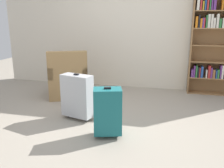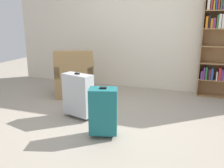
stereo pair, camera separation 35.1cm
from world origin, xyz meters
name	(u,v)px [view 2 (the right image)]	position (x,y,z in m)	size (l,w,h in m)	color
ground_plane	(110,122)	(0.00, 0.00, 0.00)	(10.30, 10.30, 0.00)	#9E9384
back_wall	(143,26)	(0.00, 2.03, 1.30)	(5.89, 0.10, 2.60)	beige
armchair	(75,79)	(-1.08, 1.03, 0.32)	(0.92, 0.92, 0.90)	#9E7A4C
mug	(103,96)	(-0.50, 1.00, 0.05)	(0.12, 0.08, 0.10)	#1959A5
suitcase_teal	(103,111)	(0.07, -0.43, 0.34)	(0.40, 0.32, 0.65)	#19666B
suitcase_silver	(78,95)	(-0.51, 0.02, 0.36)	(0.50, 0.31, 0.69)	#B7BABF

